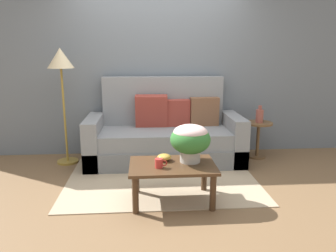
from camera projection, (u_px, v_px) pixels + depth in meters
The scene contains 11 objects.
ground_plane at pixel (162, 180), 3.98m from camera, with size 14.00×14.00×0.00m, color brown.
wall_back at pixel (157, 66), 4.84m from camera, with size 6.40×0.12×2.64m, color slate.
area_rug at pixel (161, 176), 4.08m from camera, with size 2.28×1.84×0.01m, color tan.
couch at pixel (165, 136), 4.62m from camera, with size 2.16×0.88×1.18m.
coffee_table at pixel (172, 171), 3.34m from camera, with size 0.88×0.59×0.41m.
side_table at pixel (258, 133), 4.74m from camera, with size 0.39×0.39×0.53m.
floor_lamp at pixel (61, 68), 4.30m from camera, with size 0.35×0.35×1.59m.
potted_plant at pixel (190, 139), 3.35m from camera, with size 0.42×0.42×0.40m.
coffee_mug at pixel (159, 163), 3.22m from camera, with size 0.12×0.08×0.09m.
snack_bowl at pixel (164, 157), 3.43m from camera, with size 0.15×0.15×0.07m.
table_vase at pixel (260, 116), 4.66m from camera, with size 0.11×0.11×0.25m.
Camera 1 is at (-0.20, -3.72, 1.54)m, focal length 34.64 mm.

